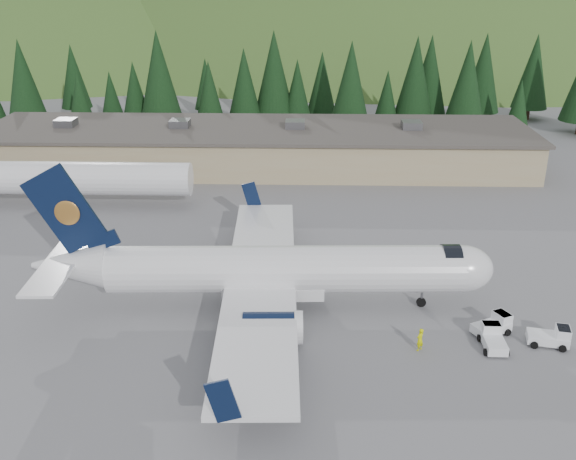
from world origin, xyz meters
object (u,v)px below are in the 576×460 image
(airliner, at_px, (272,271))
(baggage_tug_b, at_px, (552,337))
(second_airliner, at_px, (63,177))
(terminal_building, at_px, (257,146))
(baggage_tug_a, at_px, (494,325))
(baggage_tug_c, at_px, (493,338))
(ramp_worker, at_px, (420,339))

(airliner, height_order, baggage_tug_b, airliner)
(second_airliner, height_order, terminal_building, second_airliner)
(airliner, distance_m, baggage_tug_a, 16.68)
(airliner, bearing_deg, baggage_tug_c, -20.30)
(baggage_tug_a, bearing_deg, terminal_building, 89.02)
(baggage_tug_a, distance_m, baggage_tug_c, 1.88)
(airliner, distance_m, ramp_worker, 12.14)
(second_airliner, relative_size, ramp_worker, 16.28)
(baggage_tug_b, relative_size, baggage_tug_c, 1.09)
(second_airliner, bearing_deg, baggage_tug_a, -32.36)
(second_airliner, relative_size, terminal_building, 0.39)
(second_airliner, distance_m, terminal_building, 25.55)
(baggage_tug_c, xyz_separation_m, terminal_building, (-19.58, 43.17, 1.97))
(baggage_tug_b, distance_m, ramp_worker, 9.37)
(airliner, relative_size, terminal_building, 0.49)
(baggage_tug_a, height_order, baggage_tug_b, baggage_tug_b)
(baggage_tug_c, bearing_deg, ramp_worker, 97.28)
(baggage_tug_c, distance_m, terminal_building, 47.45)
(second_airliner, xyz_separation_m, baggage_tug_a, (40.06, -25.38, -2.66))
(baggage_tug_b, bearing_deg, ramp_worker, -162.37)
(baggage_tug_b, height_order, terminal_building, terminal_building)
(baggage_tug_a, distance_m, terminal_building, 46.07)
(terminal_building, bearing_deg, second_airliner, -141.22)
(baggage_tug_a, distance_m, ramp_worker, 6.21)
(baggage_tug_c, bearing_deg, terminal_building, 24.75)
(baggage_tug_b, bearing_deg, baggage_tug_c, -163.99)
(baggage_tug_b, distance_m, baggage_tug_c, 4.19)
(airliner, bearing_deg, second_airliner, 135.26)
(second_airliner, distance_m, baggage_tug_a, 47.50)
(baggage_tug_a, bearing_deg, second_airliner, 120.71)
(terminal_building, bearing_deg, airliner, -84.02)
(baggage_tug_b, relative_size, ramp_worker, 1.77)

